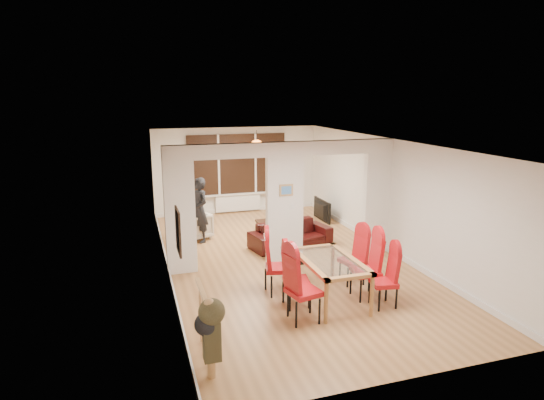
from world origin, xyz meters
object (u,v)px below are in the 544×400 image
sofa (291,234)px  armchair (194,226)px  dining_chair_rc (352,257)px  bowl (272,219)px  television (319,210)px  dining_chair_rb (366,267)px  dining_chair_ra (384,278)px  dining_chair_lb (296,276)px  dining_chair_la (304,286)px  person (199,210)px  dining_table (330,280)px  dining_chair_lc (278,263)px  bottle (269,217)px  coffee_table (275,224)px

sofa → armchair: size_ratio=2.73×
dining_chair_rc → bowl: 3.96m
television → dining_chair_rb: bearing=165.5°
sofa → bowl: (-0.01, 1.51, -0.03)m
armchair → bowl: armchair is taller
dining_chair_ra → armchair: (-2.57, 4.72, -0.18)m
dining_chair_lb → dining_chair_ra: bearing=-8.2°
dining_chair_la → person: bearing=89.6°
dining_table → sofa: 3.01m
dining_chair_lc → person: bearing=118.6°
dining_chair_lc → sofa: (1.11, 2.42, -0.28)m
dining_chair_rc → dining_chair_lb: bearing=-168.0°
dining_chair_rc → bottle: dining_chair_rc is taller
dining_chair_la → dining_chair_ra: size_ratio=1.15×
person → television: bearing=82.8°
dining_chair_rb → person: person is taller
dining_chair_rb → armchair: dining_chair_rb is taller
dining_chair_rb → television: size_ratio=1.07×
armchair → dining_chair_rb: bearing=6.8°
dining_chair_la → dining_chair_rc: dining_chair_la is taller
armchair → bowl: 2.14m
dining_chair_lc → sofa: bearing=79.1°
dining_chair_rb → bowl: bearing=100.2°
dining_chair_lb → bottle: size_ratio=3.91×
dining_table → dining_chair_rb: 0.69m
dining_chair_lc → dining_chair_rc: bearing=13.6°
sofa → coffee_table: sofa is taller
dining_chair_rb → dining_chair_rc: (0.06, 0.64, -0.05)m
dining_chair_lb → armchair: bearing=114.9°
dining_chair_lb → dining_chair_rc: bearing=33.3°
dining_chair_lb → coffee_table: 4.66m
dining_table → bowl: size_ratio=7.14×
sofa → bowl: size_ratio=8.73×
coffee_table → person: bearing=-166.3°
armchair → coffee_table: (2.22, 0.25, -0.21)m
dining_table → bottle: bearing=87.1°
television → sofa: bearing=140.2°
dining_table → bottle: 4.42m
dining_chair_la → bowl: (1.03, 5.05, -0.33)m
dining_chair_lb → person: size_ratio=0.67×
person → dining_chair_rc: bearing=13.7°
dining_chair_lb → coffee_table: (1.07, 4.51, -0.42)m
dining_chair_rc → armchair: 4.45m
bottle → person: bearing=-166.9°
dining_table → dining_chair_rb: bearing=-6.4°
dining_table → bowl: bearing=85.8°
dining_table → sofa: size_ratio=0.82×
armchair → bottle: bearing=72.3°
dining_chair_lc → bowl: bearing=88.1°
dining_chair_ra → dining_chair_rc: bearing=102.4°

